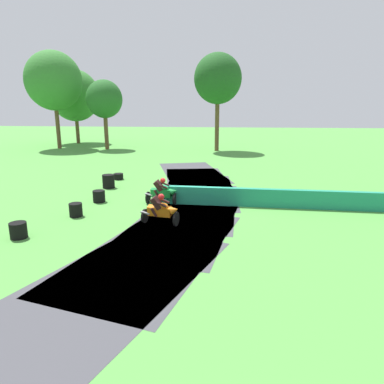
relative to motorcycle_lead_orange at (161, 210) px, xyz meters
The scene contains 14 objects.
ground_plane 3.50m from the motorcycle_lead_orange, 69.90° to the left, with size 120.00×120.00×0.00m, color #4C933D.
track_asphalt 3.36m from the motorcycle_lead_orange, 80.42° to the left, with size 7.46×26.01×0.01m.
safety_barrier 7.25m from the motorcycle_lead_orange, 24.24° to the left, with size 0.30×14.37×0.90m, color #1E8466.
motorcycle_lead_orange is the anchor object (origin of this frame).
motorcycle_chase_green 3.06m from the motorcycle_lead_orange, 99.08° to the left, with size 1.70×0.85×1.43m.
tire_stack_near 5.43m from the motorcycle_lead_orange, 159.14° to the right, with size 0.62×0.62×0.60m.
tire_stack_mid_a 4.09m from the motorcycle_lead_orange, 168.93° to the left, with size 0.57×0.57×0.60m.
tire_stack_mid_b 4.96m from the motorcycle_lead_orange, 140.12° to the left, with size 0.61×0.61×0.60m.
tire_stack_far 7.60m from the motorcycle_lead_orange, 124.61° to the left, with size 0.71×0.71×0.80m.
tire_stack_extra_a 9.75m from the motorcycle_lead_orange, 117.21° to the left, with size 0.64×0.64×0.40m.
tree_far_left 30.04m from the motorcycle_lead_orange, 123.29° to the left, with size 6.02×6.02×10.49m.
tree_far_right 25.00m from the motorcycle_lead_orange, 85.97° to the left, with size 4.88×4.88×9.98m.
tree_mid_rise 34.33m from the motorcycle_lead_orange, 118.41° to the left, with size 6.00×6.00×9.06m.
tree_behind_barrier 26.95m from the motorcycle_lead_orange, 113.33° to the left, with size 3.87×3.87×7.44m.
Camera 1 is at (1.37, -16.79, 4.87)m, focal length 32.70 mm.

